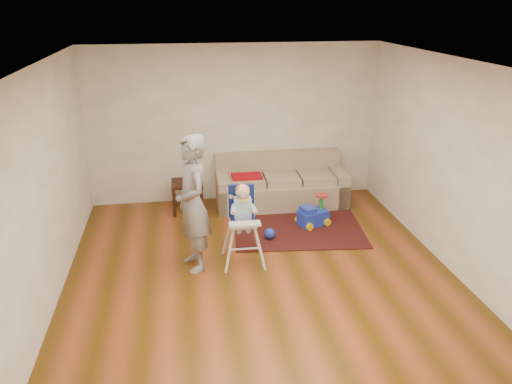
{
  "coord_description": "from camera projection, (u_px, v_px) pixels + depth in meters",
  "views": [
    {
      "loc": [
        -0.97,
        -5.62,
        3.37
      ],
      "look_at": [
        0.0,
        0.4,
        1.0
      ],
      "focal_mm": 35.0,
      "sensor_mm": 36.0,
      "label": 1
    }
  ],
  "objects": [
    {
      "name": "toy_ball",
      "position": [
        270.0,
        234.0,
        7.44
      ],
      "size": [
        0.16,
        0.16,
        0.16
      ],
      "primitive_type": "sphere",
      "color": "#1E37C4",
      "rests_on": "area_rug"
    },
    {
      "name": "sofa",
      "position": [
        281.0,
        181.0,
        8.61
      ],
      "size": [
        2.24,
        0.95,
        0.86
      ],
      "rotation": [
        0.0,
        0.0,
        -0.02
      ],
      "color": "tan",
      "rests_on": "ground"
    },
    {
      "name": "high_chair",
      "position": [
        243.0,
        225.0,
        6.64
      ],
      "size": [
        0.54,
        0.54,
        1.14
      ],
      "rotation": [
        0.0,
        0.0,
        -0.02
      ],
      "color": "silver",
      "rests_on": "ground"
    },
    {
      "name": "ground",
      "position": [
        261.0,
        274.0,
        6.53
      ],
      "size": [
        5.5,
        5.5,
        0.0
      ],
      "primitive_type": "plane",
      "color": "#4F3109",
      "rests_on": "ground"
    },
    {
      "name": "ride_on_toy",
      "position": [
        313.0,
        210.0,
        7.84
      ],
      "size": [
        0.53,
        0.45,
        0.49
      ],
      "primitive_type": null,
      "rotation": [
        0.0,
        0.0,
        0.35
      ],
      "color": "#1E37C4",
      "rests_on": "area_rug"
    },
    {
      "name": "side_table",
      "position": [
        188.0,
        196.0,
        8.4
      ],
      "size": [
        0.51,
        0.51,
        0.51
      ],
      "primitive_type": null,
      "color": "black",
      "rests_on": "ground"
    },
    {
      "name": "area_rug",
      "position": [
        298.0,
        228.0,
        7.82
      ],
      "size": [
        2.12,
        1.68,
        0.02
      ],
      "primitive_type": "cube",
      "rotation": [
        0.0,
        0.0,
        -0.11
      ],
      "color": "black",
      "rests_on": "ground"
    },
    {
      "name": "adult",
      "position": [
        193.0,
        204.0,
        6.39
      ],
      "size": [
        0.58,
        0.75,
        1.82
      ],
      "primitive_type": "imported",
      "rotation": [
        0.0,
        0.0,
        -1.33
      ],
      "color": "gray",
      "rests_on": "ground"
    },
    {
      "name": "room_envelope",
      "position": [
        254.0,
        124.0,
        6.34
      ],
      "size": [
        5.04,
        5.52,
        2.72
      ],
      "color": "beige",
      "rests_on": "ground"
    }
  ]
}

